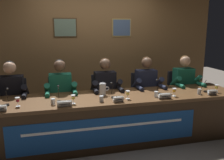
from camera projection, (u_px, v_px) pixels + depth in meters
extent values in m
plane|color=#70665B|center=(112.00, 139.00, 3.81)|extent=(12.00, 12.00, 0.00)
cube|color=brown|center=(94.00, 49.00, 5.02)|extent=(5.27, 0.12, 2.60)
cube|color=#4C3319|center=(65.00, 28.00, 4.73)|extent=(0.46, 0.02, 0.38)
cube|color=slate|center=(65.00, 28.00, 4.72)|extent=(0.42, 0.01, 0.34)
cube|color=tan|center=(122.00, 28.00, 5.00)|extent=(0.41, 0.02, 0.37)
cube|color=slate|center=(122.00, 28.00, 4.99)|extent=(0.37, 0.01, 0.33)
cube|color=brown|center=(112.00, 97.00, 3.66)|extent=(4.07, 0.86, 0.05)
cube|color=#342112|center=(119.00, 130.00, 3.35)|extent=(4.01, 0.04, 0.67)
cube|color=#342112|center=(221.00, 109.00, 4.21)|extent=(0.08, 0.78, 0.67)
cube|color=#19478C|center=(107.00, 132.00, 3.29)|extent=(2.65, 0.01, 0.43)
cube|color=white|center=(108.00, 127.00, 3.27)|extent=(2.25, 0.00, 0.04)
cylinder|color=black|center=(16.00, 134.00, 3.96)|extent=(0.44, 0.44, 0.02)
cylinder|color=black|center=(15.00, 122.00, 3.91)|extent=(0.05, 0.05, 0.43)
cube|color=#232328|center=(14.00, 109.00, 3.86)|extent=(0.44, 0.44, 0.03)
cube|color=#232328|center=(14.00, 91.00, 4.00)|extent=(0.40, 0.05, 0.44)
cylinder|color=black|center=(5.00, 131.00, 3.55)|extent=(0.10, 0.10, 0.48)
cylinder|color=black|center=(19.00, 130.00, 3.60)|extent=(0.10, 0.10, 0.48)
cylinder|color=black|center=(5.00, 109.00, 3.63)|extent=(0.13, 0.34, 0.13)
cylinder|color=black|center=(19.00, 108.00, 3.68)|extent=(0.13, 0.34, 0.13)
cube|color=black|center=(12.00, 91.00, 3.77)|extent=(0.36, 0.20, 0.48)
sphere|color=tan|center=(10.00, 68.00, 3.67)|extent=(0.19, 0.19, 0.19)
sphere|color=black|center=(10.00, 66.00, 3.68)|extent=(0.17, 0.17, 0.17)
cylinder|color=black|center=(25.00, 90.00, 3.72)|extent=(0.09, 0.30, 0.25)
cylinder|color=black|center=(24.00, 95.00, 3.58)|extent=(0.07, 0.24, 0.07)
cylinder|color=white|center=(18.00, 106.00, 3.17)|extent=(0.06, 0.06, 0.00)
cylinder|color=white|center=(18.00, 104.00, 3.16)|extent=(0.01, 0.01, 0.05)
cone|color=white|center=(18.00, 100.00, 3.15)|extent=(0.06, 0.06, 0.06)
cylinder|color=#B21E2D|center=(18.00, 100.00, 3.15)|extent=(0.04, 0.04, 0.04)
cylinder|color=black|center=(7.00, 105.00, 3.20)|extent=(0.06, 0.06, 0.02)
cylinder|color=black|center=(7.00, 96.00, 3.24)|extent=(0.01, 0.13, 0.18)
sphere|color=#2D2D2D|center=(7.00, 89.00, 3.28)|extent=(0.03, 0.03, 0.03)
cylinder|color=black|center=(63.00, 130.00, 4.14)|extent=(0.44, 0.44, 0.02)
cylinder|color=black|center=(62.00, 118.00, 4.09)|extent=(0.05, 0.05, 0.43)
cube|color=#232328|center=(61.00, 105.00, 4.04)|extent=(0.44, 0.44, 0.03)
cube|color=#232328|center=(60.00, 89.00, 4.18)|extent=(0.40, 0.05, 0.44)
cylinder|color=black|center=(56.00, 126.00, 3.73)|extent=(0.10, 0.10, 0.48)
cylinder|color=black|center=(69.00, 125.00, 3.78)|extent=(0.10, 0.10, 0.48)
cylinder|color=black|center=(55.00, 105.00, 3.81)|extent=(0.13, 0.34, 0.13)
cylinder|color=black|center=(68.00, 104.00, 3.86)|extent=(0.13, 0.34, 0.13)
cube|color=#196047|center=(61.00, 88.00, 3.95)|extent=(0.36, 0.20, 0.48)
sphere|color=brown|center=(60.00, 66.00, 3.85)|extent=(0.19, 0.19, 0.19)
sphere|color=black|center=(59.00, 65.00, 3.86)|extent=(0.17, 0.17, 0.17)
cylinder|color=#196047|center=(47.00, 89.00, 3.80)|extent=(0.09, 0.30, 0.25)
cylinder|color=#196047|center=(74.00, 87.00, 3.90)|extent=(0.09, 0.30, 0.25)
cylinder|color=#196047|center=(47.00, 94.00, 3.65)|extent=(0.07, 0.24, 0.07)
cylinder|color=#196047|center=(75.00, 92.00, 3.75)|extent=(0.07, 0.24, 0.07)
cube|color=white|center=(65.00, 104.00, 3.13)|extent=(0.20, 0.03, 0.08)
cube|color=white|center=(64.00, 103.00, 3.16)|extent=(0.20, 0.03, 0.08)
cube|color=black|center=(65.00, 104.00, 3.13)|extent=(0.14, 0.01, 0.01)
cylinder|color=white|center=(73.00, 103.00, 3.28)|extent=(0.06, 0.06, 0.00)
cylinder|color=white|center=(73.00, 101.00, 3.28)|extent=(0.01, 0.01, 0.05)
cone|color=white|center=(73.00, 97.00, 3.26)|extent=(0.06, 0.06, 0.06)
cylinder|color=yellow|center=(73.00, 98.00, 3.27)|extent=(0.04, 0.04, 0.04)
cylinder|color=silver|center=(53.00, 102.00, 3.23)|extent=(0.06, 0.06, 0.08)
cylinder|color=silver|center=(53.00, 103.00, 3.23)|extent=(0.05, 0.05, 0.05)
cylinder|color=black|center=(59.00, 102.00, 3.35)|extent=(0.06, 0.06, 0.02)
cylinder|color=black|center=(59.00, 93.00, 3.38)|extent=(0.01, 0.13, 0.18)
sphere|color=#2D2D2D|center=(58.00, 86.00, 3.42)|extent=(0.03, 0.03, 0.03)
cylinder|color=black|center=(105.00, 126.00, 4.31)|extent=(0.44, 0.44, 0.02)
cylinder|color=black|center=(105.00, 114.00, 4.27)|extent=(0.05, 0.05, 0.43)
cube|color=#232328|center=(105.00, 102.00, 4.22)|extent=(0.44, 0.44, 0.03)
cube|color=#232328|center=(102.00, 86.00, 4.36)|extent=(0.40, 0.05, 0.44)
cylinder|color=black|center=(103.00, 122.00, 3.91)|extent=(0.10, 0.10, 0.48)
cylinder|color=black|center=(115.00, 120.00, 3.96)|extent=(0.10, 0.10, 0.48)
cylinder|color=black|center=(101.00, 102.00, 3.99)|extent=(0.13, 0.34, 0.13)
cylinder|color=black|center=(113.00, 101.00, 4.04)|extent=(0.13, 0.34, 0.13)
cube|color=black|center=(105.00, 85.00, 4.12)|extent=(0.36, 0.20, 0.48)
sphere|color=brown|center=(105.00, 64.00, 4.03)|extent=(0.19, 0.19, 0.19)
sphere|color=#331E0F|center=(105.00, 63.00, 4.04)|extent=(0.17, 0.17, 0.17)
cylinder|color=black|center=(94.00, 86.00, 3.98)|extent=(0.09, 0.30, 0.25)
cylinder|color=black|center=(118.00, 85.00, 4.07)|extent=(0.09, 0.30, 0.25)
cylinder|color=black|center=(96.00, 91.00, 3.83)|extent=(0.07, 0.24, 0.07)
cylinder|color=black|center=(121.00, 89.00, 3.93)|extent=(0.07, 0.24, 0.07)
cube|color=white|center=(119.00, 100.00, 3.33)|extent=(0.15, 0.03, 0.08)
cube|color=white|center=(118.00, 99.00, 3.36)|extent=(0.15, 0.03, 0.08)
cube|color=black|center=(119.00, 100.00, 3.33)|extent=(0.11, 0.01, 0.01)
cylinder|color=white|center=(128.00, 99.00, 3.50)|extent=(0.06, 0.06, 0.00)
cylinder|color=white|center=(128.00, 97.00, 3.50)|extent=(0.01, 0.01, 0.05)
cone|color=white|center=(128.00, 93.00, 3.49)|extent=(0.06, 0.06, 0.06)
cylinder|color=yellow|center=(128.00, 93.00, 3.49)|extent=(0.04, 0.04, 0.04)
cylinder|color=silver|center=(101.00, 99.00, 3.36)|extent=(0.06, 0.06, 0.08)
cylinder|color=silver|center=(101.00, 100.00, 3.37)|extent=(0.05, 0.05, 0.05)
cylinder|color=black|center=(113.00, 97.00, 3.54)|extent=(0.06, 0.06, 0.02)
cylinder|color=black|center=(112.00, 90.00, 3.58)|extent=(0.01, 0.13, 0.18)
sphere|color=#2D2D2D|center=(111.00, 83.00, 3.62)|extent=(0.03, 0.03, 0.03)
cylinder|color=black|center=(144.00, 122.00, 4.49)|extent=(0.44, 0.44, 0.02)
cylinder|color=black|center=(144.00, 110.00, 4.44)|extent=(0.05, 0.05, 0.43)
cube|color=#232328|center=(145.00, 99.00, 4.40)|extent=(0.44, 0.44, 0.03)
cube|color=#232328|center=(141.00, 84.00, 4.54)|extent=(0.40, 0.05, 0.44)
cylinder|color=black|center=(146.00, 117.00, 4.09)|extent=(0.10, 0.10, 0.48)
cylinder|color=black|center=(157.00, 116.00, 4.14)|extent=(0.10, 0.10, 0.48)
cylinder|color=black|center=(144.00, 99.00, 4.17)|extent=(0.13, 0.34, 0.13)
cylinder|color=black|center=(154.00, 98.00, 4.22)|extent=(0.13, 0.34, 0.13)
cube|color=#1E2338|center=(146.00, 83.00, 4.30)|extent=(0.36, 0.20, 0.48)
sphere|color=brown|center=(147.00, 63.00, 4.20)|extent=(0.19, 0.19, 0.19)
sphere|color=#331E0F|center=(146.00, 62.00, 4.21)|extent=(0.17, 0.17, 0.17)
cylinder|color=#1E2338|center=(137.00, 84.00, 4.15)|extent=(0.09, 0.30, 0.25)
cylinder|color=#1E2338|center=(159.00, 82.00, 4.25)|extent=(0.09, 0.30, 0.25)
cylinder|color=#1E2338|center=(140.00, 88.00, 4.01)|extent=(0.07, 0.24, 0.07)
cylinder|color=#1E2338|center=(163.00, 87.00, 4.11)|extent=(0.07, 0.24, 0.07)
cube|color=white|center=(166.00, 96.00, 3.49)|extent=(0.19, 0.03, 0.08)
cube|color=white|center=(165.00, 96.00, 3.52)|extent=(0.19, 0.03, 0.08)
cube|color=black|center=(166.00, 96.00, 3.49)|extent=(0.14, 0.01, 0.01)
cylinder|color=white|center=(174.00, 96.00, 3.65)|extent=(0.06, 0.06, 0.00)
cylinder|color=white|center=(174.00, 94.00, 3.64)|extent=(0.01, 0.01, 0.05)
cone|color=white|center=(174.00, 90.00, 3.63)|extent=(0.06, 0.06, 0.06)
cylinder|color=orange|center=(174.00, 91.00, 3.63)|extent=(0.04, 0.04, 0.04)
cylinder|color=silver|center=(156.00, 94.00, 3.59)|extent=(0.06, 0.06, 0.08)
cylinder|color=silver|center=(156.00, 95.00, 3.60)|extent=(0.05, 0.05, 0.05)
cylinder|color=black|center=(160.00, 94.00, 3.75)|extent=(0.06, 0.06, 0.02)
cylinder|color=black|center=(158.00, 87.00, 3.79)|extent=(0.01, 0.13, 0.18)
sphere|color=#2D2D2D|center=(157.00, 80.00, 3.83)|extent=(0.03, 0.03, 0.03)
cylinder|color=black|center=(180.00, 118.00, 4.67)|extent=(0.44, 0.44, 0.02)
cylinder|color=black|center=(181.00, 107.00, 4.62)|extent=(0.05, 0.05, 0.43)
cube|color=#232328|center=(181.00, 96.00, 4.57)|extent=(0.44, 0.44, 0.03)
cube|color=#232328|center=(177.00, 82.00, 4.71)|extent=(0.40, 0.05, 0.44)
cylinder|color=black|center=(186.00, 114.00, 4.27)|extent=(0.10, 0.10, 0.48)
cylinder|color=black|center=(196.00, 113.00, 4.31)|extent=(0.10, 0.10, 0.48)
cylinder|color=black|center=(182.00, 96.00, 4.35)|extent=(0.13, 0.34, 0.13)
cylinder|color=black|center=(192.00, 95.00, 4.39)|extent=(0.13, 0.34, 0.13)
cube|color=#196047|center=(183.00, 81.00, 4.48)|extent=(0.36, 0.20, 0.48)
sphere|color=tan|center=(185.00, 61.00, 4.38)|extent=(0.19, 0.19, 0.19)
sphere|color=#593819|center=(185.00, 60.00, 4.39)|extent=(0.17, 0.17, 0.17)
cylinder|color=#196047|center=(176.00, 82.00, 4.33)|extent=(0.09, 0.30, 0.25)
cylinder|color=#196047|center=(196.00, 80.00, 4.43)|extent=(0.09, 0.30, 0.25)
cylinder|color=#196047|center=(180.00, 86.00, 4.19)|extent=(0.07, 0.24, 0.07)
cylinder|color=#196047|center=(201.00, 84.00, 4.29)|extent=(0.07, 0.24, 0.07)
cube|color=white|center=(213.00, 93.00, 3.69)|extent=(0.15, 0.03, 0.08)
cube|color=white|center=(212.00, 92.00, 3.72)|extent=(0.15, 0.03, 0.08)
cube|color=black|center=(213.00, 93.00, 3.69)|extent=(0.11, 0.01, 0.01)
cylinder|color=white|center=(216.00, 92.00, 3.87)|extent=(0.06, 0.06, 0.00)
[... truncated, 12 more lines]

